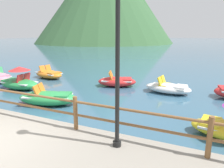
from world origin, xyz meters
TOP-DOWN VIEW (x-y plane):
  - ground_plane at (0.00, 40.00)m, footprint 200.00×200.00m
  - dock_railing at (-0.00, 1.55)m, footprint 23.92×0.12m
  - lamp_post at (3.12, 1.18)m, footprint 0.28×0.28m
  - pedal_boat_2 at (-1.22, 3.76)m, footprint 2.76×1.87m
  - pedal_boat_3 at (3.16, 7.83)m, footprint 2.48×1.51m
  - pedal_boat_5 at (-5.01, 8.19)m, footprint 2.59×1.69m
  - pedal_boat_6 at (-4.49, 5.19)m, footprint 2.40×1.21m
  - pedal_boat_7 at (0.19, 8.02)m, footprint 2.46×1.84m

SIDE VIEW (x-z plane):
  - ground_plane at x=0.00m, z-range 0.00..0.00m
  - pedal_boat_3 at x=3.16m, z-range -0.16..0.68m
  - pedal_boat_5 at x=-5.01m, z-range -0.15..0.71m
  - pedal_boat_7 at x=0.19m, z-range -0.15..0.73m
  - pedal_boat_2 at x=-1.22m, z-range -0.14..0.76m
  - pedal_boat_6 at x=-4.49m, z-range -0.22..1.05m
  - dock_railing at x=0.00m, z-range 0.50..1.45m
  - lamp_post at x=3.12m, z-range 0.81..4.77m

